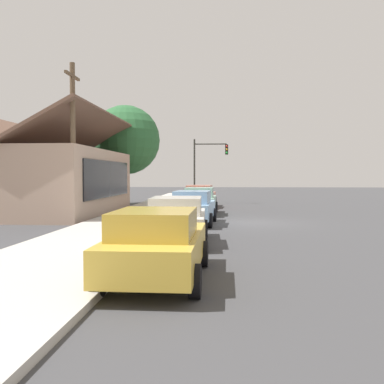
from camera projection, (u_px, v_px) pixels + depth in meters
ground_plane at (249, 223)px, 21.44m from camera, size 120.00×120.00×0.00m
sidewalk_curb at (135, 220)px, 21.84m from camera, size 60.00×4.20×0.16m
car_mustard at (157, 244)px, 9.68m from camera, size 4.65×2.12×1.59m
car_ivory at (177, 219)px, 14.98m from camera, size 4.47×2.19×1.59m
car_skyblue at (193, 207)px, 20.57m from camera, size 4.41×2.13×1.59m
car_seafoam at (200, 201)px, 25.77m from camera, size 4.52×2.03×1.59m
car_coral at (200, 196)px, 31.33m from camera, size 4.93×2.28×1.59m
storefront_building at (44, 180)px, 26.37m from camera, size 12.50×8.19×6.01m
shade_tree at (126, 140)px, 34.46m from camera, size 5.40×5.40×7.75m
traffic_light_main at (207, 160)px, 35.45m from camera, size 0.37×2.79×5.20m
utility_pole_wooden at (73, 140)px, 20.40m from camera, size 1.80×0.24×7.50m
fire_hydrant_red at (158, 215)px, 20.08m from camera, size 0.22×0.22×0.71m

